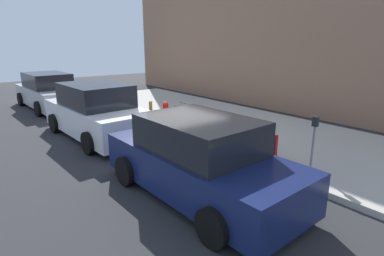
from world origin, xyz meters
The scene contains 17 objects.
ground_plane centered at (0.00, 0.00, 0.00)m, with size 40.00×40.00×0.00m, color #28282B.
sidewalk_curb centered at (0.00, -2.50, 0.07)m, with size 18.00×5.00×0.14m, color #ADA89E.
suitcase_red_0 centered at (-3.26, -0.46, 0.48)m, with size 0.45×0.27×0.89m.
suitcase_silver_1 centered at (-2.74, -0.52, 0.46)m, with size 0.48×0.23×0.69m.
suitcase_black_2 centered at (-2.26, -0.50, 0.42)m, with size 0.37×0.22×0.61m.
suitcase_maroon_3 centered at (-1.79, -0.41, 0.48)m, with size 0.46×0.21×0.93m.
suitcase_olive_4 centered at (-1.32, -0.40, 0.49)m, with size 0.39×0.28×0.94m.
suitcase_navy_5 centered at (-0.86, -0.52, 0.48)m, with size 0.43×0.23×0.74m.
suitcase_teal_6 centered at (-0.39, -0.49, 0.40)m, with size 0.40×0.26×0.83m.
suitcase_red_7 centered at (0.08, -0.39, 0.46)m, with size 0.44×0.26×0.96m.
suitcase_silver_8 centered at (0.55, -0.47, 0.49)m, with size 0.39×0.21×0.77m.
fire_hydrant centered at (1.26, -0.46, 0.56)m, with size 0.39×0.21×0.81m.
bollard_post centered at (2.04, -0.31, 0.51)m, with size 0.13×0.13×0.73m, color brown.
parking_meter centered at (-4.31, -0.71, 0.97)m, with size 0.12×0.09×1.27m.
parked_car_navy_0 centered at (-3.42, 1.88, 0.75)m, with size 4.41×2.08×1.61m.
parked_car_white_1 centered at (1.75, 1.88, 0.80)m, with size 4.66×2.20×1.72m.
parked_car_silver_2 centered at (7.53, 1.88, 0.76)m, with size 4.82×2.12×1.63m.
Camera 1 is at (-7.73, 5.51, 2.98)m, focal length 28.70 mm.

